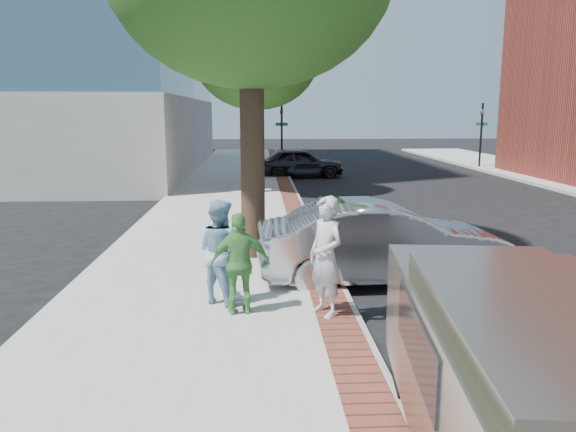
{
  "coord_description": "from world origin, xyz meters",
  "views": [
    {
      "loc": [
        -0.49,
        -10.23,
        3.28
      ],
      "look_at": [
        0.12,
        0.97,
        1.2
      ],
      "focal_mm": 35.0,
      "sensor_mm": 36.0,
      "label": 1
    }
  ],
  "objects": [
    {
      "name": "person_green",
      "position": [
        -0.78,
        -1.74,
        0.95
      ],
      "size": [
        0.99,
        0.52,
        1.61
      ],
      "primitive_type": "imported",
      "rotation": [
        0.0,
        0.0,
        3.28
      ],
      "color": "#4B9845",
      "rests_on": "sidewalk"
    },
    {
      "name": "office_base",
      "position": [
        -13.0,
        22.0,
        2.0
      ],
      "size": [
        18.2,
        22.2,
        4.0
      ],
      "primitive_type": "cube",
      "color": "gray",
      "rests_on": "ground"
    },
    {
      "name": "parking_meter",
      "position": [
        0.76,
        0.7,
        1.21
      ],
      "size": [
        0.12,
        0.32,
        1.47
      ],
      "color": "gray",
      "rests_on": "sidewalk"
    },
    {
      "name": "curb",
      "position": [
        1.05,
        8.0,
        0.07
      ],
      "size": [
        0.1,
        60.0,
        0.15
      ],
      "primitive_type": "cube",
      "color": "gray",
      "rests_on": "ground"
    },
    {
      "name": "tree_far",
      "position": [
        -0.5,
        12.0,
        5.3
      ],
      "size": [
        4.8,
        4.8,
        7.14
      ],
      "color": "black",
      "rests_on": "sidewalk"
    },
    {
      "name": "person_gray",
      "position": [
        0.55,
        -1.89,
        1.09
      ],
      "size": [
        0.73,
        0.82,
        1.88
      ],
      "primitive_type": "imported",
      "rotation": [
        0.0,
        0.0,
        -1.05
      ],
      "color": "#AEAFB4",
      "rests_on": "sidewalk"
    },
    {
      "name": "van",
      "position": [
        1.83,
        -5.76,
        0.99
      ],
      "size": [
        2.4,
        5.06,
        1.81
      ],
      "rotation": [
        0.0,
        0.0,
        -0.11
      ],
      "color": "gray",
      "rests_on": "ground"
    },
    {
      "name": "sedan_silver",
      "position": [
        1.91,
        0.21,
        0.79
      ],
      "size": [
        4.9,
        1.93,
        1.59
      ],
      "primitive_type": "imported",
      "rotation": [
        0.0,
        0.0,
        1.62
      ],
      "color": "#A7A9AE",
      "rests_on": "ground"
    },
    {
      "name": "person_officer",
      "position": [
        -1.13,
        -1.19,
        1.02
      ],
      "size": [
        1.07,
        1.03,
        1.74
      ],
      "primitive_type": "imported",
      "rotation": [
        0.0,
        0.0,
        2.51
      ],
      "color": "#83AECB",
      "rests_on": "sidewalk"
    },
    {
      "name": "bg_car",
      "position": [
        1.64,
        18.21,
        0.75
      ],
      "size": [
        4.59,
        2.23,
        1.51
      ],
      "primitive_type": "imported",
      "rotation": [
        0.0,
        0.0,
        1.68
      ],
      "color": "black",
      "rests_on": "ground"
    },
    {
      "name": "signal_near",
      "position": [
        0.9,
        22.0,
        2.25
      ],
      "size": [
        0.7,
        0.15,
        3.8
      ],
      "color": "black",
      "rests_on": "ground"
    },
    {
      "name": "brick_strip",
      "position": [
        0.7,
        8.0,
        0.15
      ],
      "size": [
        0.6,
        60.0,
        0.01
      ],
      "primitive_type": "cube",
      "color": "brown",
      "rests_on": "sidewalk"
    },
    {
      "name": "ground",
      "position": [
        0.0,
        0.0,
        0.0
      ],
      "size": [
        120.0,
        120.0,
        0.0
      ],
      "primitive_type": "plane",
      "color": "black",
      "rests_on": "ground"
    },
    {
      "name": "sidewalk",
      "position": [
        -1.5,
        8.0,
        0.07
      ],
      "size": [
        5.0,
        60.0,
        0.15
      ],
      "primitive_type": "cube",
      "color": "#9E9991",
      "rests_on": "ground"
    },
    {
      "name": "signal_far",
      "position": [
        12.5,
        22.0,
        2.25
      ],
      "size": [
        0.7,
        0.15,
        3.8
      ],
      "color": "black",
      "rests_on": "ground"
    }
  ]
}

